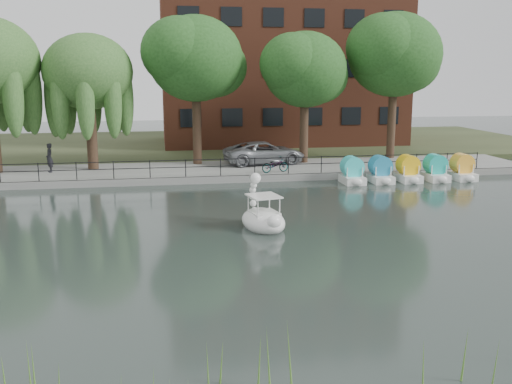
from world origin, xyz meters
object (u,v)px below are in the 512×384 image
object	(u,v)px
minivan	(264,151)
swan_boat	(263,217)
bicycle	(275,164)
pedestrian	(49,156)

from	to	relation	value
minivan	swan_boat	world-z (taller)	swan_boat
minivan	bicycle	world-z (taller)	minivan
pedestrian	swan_boat	xyz separation A→B (m)	(10.52, -13.06, -0.92)
pedestrian	swan_boat	bearing A→B (deg)	12.78
bicycle	minivan	bearing A→B (deg)	-14.51
bicycle	swan_boat	bearing A→B (deg)	150.77
swan_boat	minivan	bearing A→B (deg)	67.00
minivan	bicycle	size ratio (longest dim) A/B	3.51
bicycle	pedestrian	xyz separation A→B (m)	(-13.23, 2.27, 0.49)
minivan	pedestrian	xyz separation A→B (m)	(-13.19, -1.06, 0.15)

